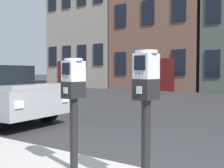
% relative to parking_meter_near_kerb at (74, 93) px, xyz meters
% --- Properties ---
extents(parking_meter_near_kerb, '(0.23, 0.26, 1.29)m').
position_rel_parking_meter_near_kerb_xyz_m(parking_meter_near_kerb, '(0.00, 0.00, 0.00)').
color(parking_meter_near_kerb, black).
rests_on(parking_meter_near_kerb, sidewalk_slab).
extents(parking_meter_twin_adjacent, '(0.23, 0.26, 1.34)m').
position_rel_parking_meter_near_kerb_xyz_m(parking_meter_twin_adjacent, '(0.94, 0.00, 0.04)').
color(parking_meter_twin_adjacent, black).
rests_on(parking_meter_twin_adjacent, sidewalk_slab).
extents(townhouse_cream_stone, '(6.32, 6.33, 13.65)m').
position_rel_parking_meter_near_kerb_xyz_m(townhouse_cream_stone, '(-12.94, 17.53, 5.80)').
color(townhouse_cream_stone, '#9E9384').
rests_on(townhouse_cream_stone, ground_plane).
extents(townhouse_grey_stucco, '(6.35, 7.07, 9.90)m').
position_rel_parking_meter_near_kerb_xyz_m(townhouse_grey_stucco, '(-6.49, 17.90, 3.93)').
color(townhouse_grey_stucco, brown).
rests_on(townhouse_grey_stucco, ground_plane).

